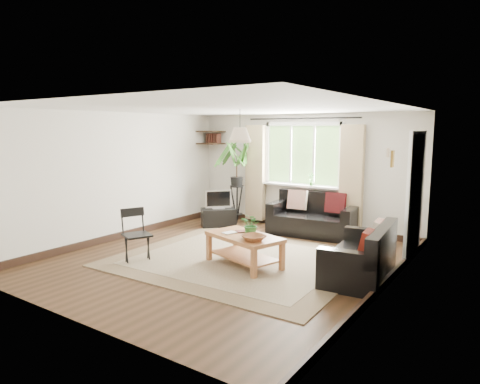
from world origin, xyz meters
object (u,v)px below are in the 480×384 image
Objects in this scene: sofa_back at (313,215)px; palm_stand at (237,183)px; coffee_table at (244,250)px; folding_chair at (137,236)px; sofa_right at (359,253)px; tv_stand at (218,217)px.

palm_stand is (-1.88, 0.07, 0.51)m from sofa_back.
coffee_table is 1.70m from folding_chair.
folding_chair is (-1.55, -3.16, 0.02)m from sofa_back.
folding_chair is (0.33, -3.23, -0.49)m from palm_stand.
folding_chair is at bearing -73.86° from sofa_right.
palm_stand is at bearing 172.99° from sofa_back.
sofa_back is at bearing -146.02° from sofa_right.
folding_chair reaches higher than sofa_back.
tv_stand is 0.40× the size of palm_stand.
tv_stand is 2.76m from folding_chair.
sofa_right is 4.02m from palm_stand.
sofa_right is 1.84× the size of folding_chair.
folding_chair reaches higher than coffee_table.
sofa_back is at bearing -33.71° from tv_stand.
tv_stand is 0.89m from palm_stand.
sofa_back is 1.95m from palm_stand.
sofa_right is 1.29× the size of coffee_table.
palm_stand is (-1.83, 2.45, 0.67)m from coffee_table.
sofa_back reaches higher than tv_stand.
sofa_back reaches higher than coffee_table.
sofa_right reaches higher than tv_stand.
coffee_table is (-1.63, -0.48, -0.12)m from sofa_right.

